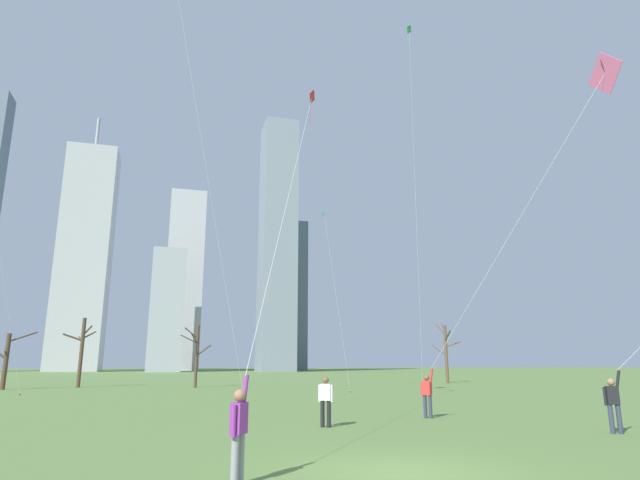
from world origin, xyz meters
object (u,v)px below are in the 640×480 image
(kite_flyer_midfield_right_pink, at_px, (460,334))
(bare_tree_left_of_center, at_px, (6,359))
(distant_kite_high_overhead_teal, at_px, (326,227))
(bare_tree_far_right_edge, at_px, (197,354))
(kite_flyer_midfield_center_red, at_px, (259,337))
(bystander_strolling_midfield, at_px, (326,399))
(kite_flyer_foreground_right_orange, at_px, (637,375))
(bare_tree_right_of_center, at_px, (82,349))
(bare_tree_leftmost, at_px, (446,351))
(distant_kite_drifting_left_green, at_px, (411,69))

(kite_flyer_midfield_right_pink, distance_m, bare_tree_left_of_center, 38.13)
(distant_kite_high_overhead_teal, xyz_separation_m, bare_tree_far_right_edge, (-9.53, 7.57, -10.13))
(bare_tree_left_of_center, bearing_deg, kite_flyer_midfield_right_pink, -52.96)
(kite_flyer_midfield_center_red, height_order, bystander_strolling_midfield, kite_flyer_midfield_center_red)
(kite_flyer_foreground_right_orange, relative_size, distant_kite_high_overhead_teal, 0.58)
(distant_kite_high_overhead_teal, bearing_deg, kite_flyer_midfield_center_red, -109.28)
(bare_tree_right_of_center, bearing_deg, bare_tree_leftmost, 0.44)
(distant_kite_drifting_left_green, relative_size, bare_tree_leftmost, 4.77)
(bare_tree_right_of_center, xyz_separation_m, bare_tree_far_right_edge, (9.70, -3.05, -0.42))
(kite_flyer_midfield_right_pink, relative_size, distant_kite_high_overhead_teal, 0.80)
(kite_flyer_midfield_center_red, bearing_deg, bare_tree_right_of_center, 103.22)
(kite_flyer_foreground_right_orange, distance_m, bystander_strolling_midfield, 9.64)
(bare_tree_right_of_center, distance_m, bare_tree_left_of_center, 5.80)
(bare_tree_leftmost, xyz_separation_m, bare_tree_far_right_edge, (-25.97, -3.33, -0.47))
(distant_kite_drifting_left_green, height_order, bare_tree_far_right_edge, distant_kite_drifting_left_green)
(bystander_strolling_midfield, bearing_deg, bare_tree_left_of_center, 119.88)
(bare_tree_right_of_center, bearing_deg, distant_kite_drifting_left_green, -32.40)
(kite_flyer_midfield_right_pink, relative_size, bare_tree_left_of_center, 2.57)
(kite_flyer_midfield_right_pink, height_order, bare_tree_leftmost, kite_flyer_midfield_right_pink)
(kite_flyer_midfield_right_pink, xyz_separation_m, kite_flyer_midfield_center_red, (-8.63, -6.24, -0.48))
(kite_flyer_foreground_right_orange, relative_size, kite_flyer_midfield_right_pink, 0.73)
(kite_flyer_foreground_right_orange, xyz_separation_m, bare_tree_leftmost, (14.70, 38.02, 1.56))
(kite_flyer_foreground_right_orange, relative_size, distant_kite_drifting_left_green, 0.29)
(kite_flyer_foreground_right_orange, xyz_separation_m, kite_flyer_midfield_right_pink, (-3.13, 4.75, 1.39))
(kite_flyer_midfield_right_pink, relative_size, bare_tree_right_of_center, 2.00)
(distant_kite_drifting_left_green, relative_size, bare_tree_left_of_center, 6.47)
(bystander_strolling_midfield, xyz_separation_m, distant_kite_high_overhead_teal, (6.72, 22.61, 12.05))
(distant_kite_drifting_left_green, bearing_deg, bare_tree_leftmost, 56.20)
(kite_flyer_midfield_center_red, bearing_deg, kite_flyer_foreground_right_orange, 7.21)
(kite_flyer_foreground_right_orange, distance_m, bare_tree_left_of_center, 43.81)
(kite_flyer_midfield_center_red, xyz_separation_m, bare_tree_far_right_edge, (0.48, 36.18, 0.18))
(kite_flyer_midfield_right_pink, bearing_deg, kite_flyer_foreground_right_orange, -56.59)
(bare_tree_leftmost, bearing_deg, bare_tree_far_right_edge, -172.70)
(bare_tree_leftmost, bearing_deg, distant_kite_drifting_left_green, -123.80)
(kite_flyer_foreground_right_orange, height_order, kite_flyer_midfield_center_red, kite_flyer_midfield_center_red)
(bare_tree_left_of_center, bearing_deg, bare_tree_right_of_center, 26.63)
(bare_tree_right_of_center, xyz_separation_m, bare_tree_leftmost, (35.67, 0.27, 0.06))
(kite_flyer_midfield_right_pink, distance_m, bystander_strolling_midfield, 5.79)
(distant_kite_high_overhead_teal, xyz_separation_m, bare_tree_leftmost, (16.45, 10.89, -9.65))
(kite_flyer_midfield_center_red, xyz_separation_m, bystander_strolling_midfield, (3.29, 6.00, -1.74))
(bare_tree_far_right_edge, bearing_deg, kite_flyer_midfield_center_red, -90.77)
(bystander_strolling_midfield, relative_size, distant_kite_high_overhead_teal, 0.11)
(kite_flyer_midfield_right_pink, distance_m, bare_tree_right_of_center, 37.51)
(bare_tree_far_right_edge, bearing_deg, bystander_strolling_midfield, -84.70)
(kite_flyer_foreground_right_orange, relative_size, bare_tree_right_of_center, 1.45)
(bare_tree_leftmost, height_order, bare_tree_left_of_center, bare_tree_leftmost)
(kite_flyer_midfield_right_pink, height_order, kite_flyer_midfield_center_red, kite_flyer_midfield_center_red)
(kite_flyer_foreground_right_orange, xyz_separation_m, bystander_strolling_midfield, (-8.48, 4.51, -0.83))
(distant_kite_drifting_left_green, relative_size, bare_tree_far_right_edge, 5.67)
(bare_tree_leftmost, bearing_deg, bare_tree_right_of_center, -179.56)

